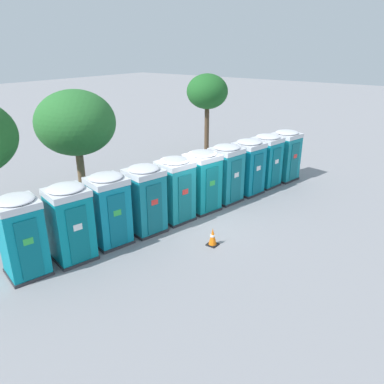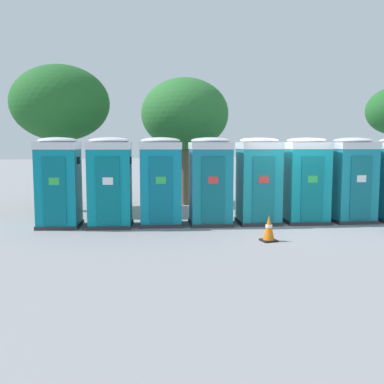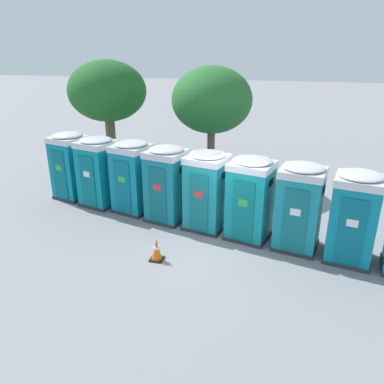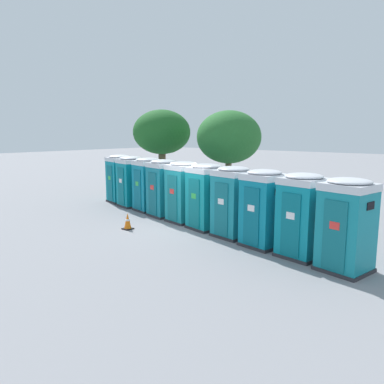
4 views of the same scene
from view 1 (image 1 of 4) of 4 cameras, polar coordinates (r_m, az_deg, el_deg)
ground_plane at (r=15.06m, az=0.96°, el=-4.04°), size 120.00×120.00×0.00m
portapotty_0 at (r=12.10m, az=-24.49°, el=-6.12°), size 1.41×1.43×2.54m
portapotty_1 at (r=12.42m, az=-18.09°, el=-4.46°), size 1.47×1.45×2.54m
portapotty_2 at (r=13.06m, az=-12.56°, el=-2.57°), size 1.46×1.45×2.54m
portapotty_3 at (r=13.67m, az=-7.15°, el=-1.08°), size 1.44×1.43×2.54m
portapotty_4 at (r=14.49m, az=-2.56°, el=0.41°), size 1.42×1.42×2.54m
portapotty_5 at (r=15.37m, az=1.61°, el=1.70°), size 1.48×1.45×2.54m
portapotty_6 at (r=16.36m, az=5.21°, el=2.86°), size 1.41×1.39×2.54m
portapotty_7 at (r=17.38m, az=8.55°, el=3.84°), size 1.41×1.40×2.54m
portapotty_8 at (r=18.51m, az=11.26°, el=4.76°), size 1.39×1.38×2.54m
portapotty_9 at (r=19.60m, az=14.00°, el=5.48°), size 1.45×1.42×2.54m
street_tree_0 at (r=23.73m, az=2.34°, el=14.96°), size 2.53×2.53×4.88m
street_tree_1 at (r=16.52m, az=-17.31°, el=9.99°), size 3.31×3.31×4.83m
traffic_cone at (r=13.03m, az=3.17°, el=-6.87°), size 0.36×0.36×0.64m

